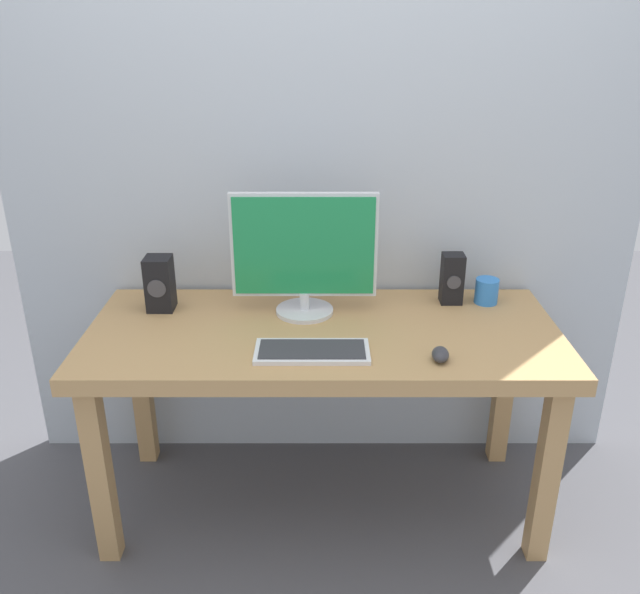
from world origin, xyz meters
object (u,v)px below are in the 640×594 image
at_px(desk, 326,352).
at_px(mouse, 443,355).
at_px(keyboard_primary, 315,351).
at_px(speaker_left, 163,283).
at_px(coffee_mug, 489,291).
at_px(speaker_right, 455,279).
at_px(monitor, 307,253).

relative_size(desk, mouse, 19.55).
height_order(keyboard_primary, speaker_left, speaker_left).
xyz_separation_m(keyboard_primary, coffee_mug, (0.66, 0.41, 0.04)).
distance_m(desk, speaker_right, 0.57).
xyz_separation_m(keyboard_primary, speaker_right, (0.52, 0.42, 0.09)).
height_order(monitor, speaker_left, monitor).
distance_m(desk, mouse, 0.45).
height_order(monitor, speaker_right, monitor).
distance_m(mouse, speaker_left, 1.05).
bearing_deg(speaker_left, mouse, -22.39).
xyz_separation_m(monitor, keyboard_primary, (0.03, -0.33, -0.22)).
distance_m(desk, coffee_mug, 0.68).
bearing_deg(speaker_left, monitor, -2.80).
bearing_deg(speaker_left, desk, -15.66).
distance_m(desk, monitor, 0.36).
bearing_deg(desk, keyboard_primary, -101.27).
distance_m(mouse, coffee_mug, 0.52).
xyz_separation_m(keyboard_primary, mouse, (0.41, -0.05, 0.01)).
height_order(desk, keyboard_primary, keyboard_primary).
height_order(keyboard_primary, coffee_mug, coffee_mug).
bearing_deg(speaker_right, monitor, -170.90).
distance_m(speaker_right, speaker_left, 1.09).
bearing_deg(desk, monitor, 115.55).
height_order(desk, speaker_left, speaker_left).
relative_size(speaker_left, coffee_mug, 2.13).
relative_size(monitor, keyboard_primary, 1.40).
relative_size(monitor, speaker_right, 2.71).
xyz_separation_m(desk, speaker_right, (0.49, 0.23, 0.19)).
distance_m(keyboard_primary, speaker_right, 0.68).
bearing_deg(keyboard_primary, speaker_right, 38.56).
distance_m(mouse, speaker_right, 0.48).
bearing_deg(keyboard_primary, mouse, -6.38).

